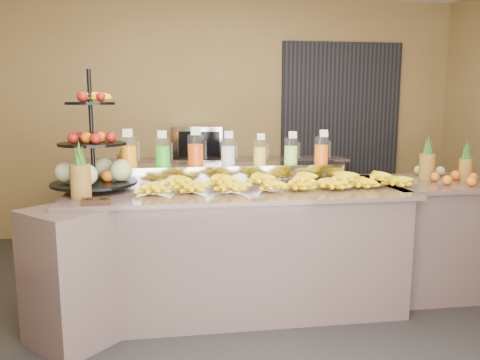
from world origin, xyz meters
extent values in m
plane|color=black|center=(0.00, 0.00, 0.00)|extent=(6.00, 6.00, 0.00)
cube|color=olive|center=(0.00, 2.51, 1.40)|extent=(6.00, 0.02, 2.80)
cube|color=black|center=(1.60, 2.46, 1.20)|extent=(1.50, 0.06, 2.20)
cube|color=#866661|center=(0.00, 0.30, 0.45)|extent=(2.40, 0.90, 0.90)
cube|color=#866661|center=(0.00, 0.30, 0.92)|extent=(2.50, 1.00, 0.03)
cube|color=#866661|center=(-1.15, -0.10, 0.45)|extent=(0.71, 0.71, 0.90)
cube|color=#866661|center=(1.70, 0.40, 0.45)|extent=(1.00, 0.80, 0.90)
cube|color=#866661|center=(1.70, 0.40, 0.92)|extent=(1.08, 0.88, 0.03)
cube|color=#866661|center=(0.00, 2.25, 0.45)|extent=(3.00, 0.50, 0.90)
cube|color=#866661|center=(0.00, 2.25, 0.92)|extent=(3.10, 0.55, 0.03)
cube|color=gray|center=(-0.04, 0.58, 1.01)|extent=(1.85, 0.30, 0.15)
cylinder|color=silver|center=(-0.82, 0.58, 1.20)|extent=(0.13, 0.13, 0.23)
cylinder|color=orange|center=(-0.82, 0.58, 1.16)|extent=(0.12, 0.12, 0.16)
cylinder|color=gray|center=(-0.84, 0.59, 1.25)|extent=(0.01, 0.01, 0.27)
cube|color=white|center=(-0.82, 0.52, 1.34)|extent=(0.07, 0.02, 0.06)
cylinder|color=silver|center=(-0.56, 0.58, 1.19)|extent=(0.12, 0.12, 0.22)
cylinder|color=#26BA13|center=(-0.56, 0.58, 1.15)|extent=(0.11, 0.11, 0.15)
cylinder|color=gray|center=(-0.57, 0.59, 1.24)|extent=(0.01, 0.01, 0.26)
cube|color=white|center=(-0.56, 0.53, 1.33)|extent=(0.07, 0.02, 0.06)
cylinder|color=silver|center=(-0.30, 0.58, 1.20)|extent=(0.13, 0.13, 0.24)
cylinder|color=#E73E00|center=(-0.30, 0.58, 1.16)|extent=(0.12, 0.12, 0.16)
cylinder|color=gray|center=(-0.32, 0.59, 1.26)|extent=(0.01, 0.01, 0.28)
cube|color=white|center=(-0.30, 0.52, 1.35)|extent=(0.08, 0.02, 0.07)
cylinder|color=silver|center=(-0.04, 0.58, 1.19)|extent=(0.12, 0.12, 0.21)
cylinder|color=silver|center=(-0.04, 0.58, 1.15)|extent=(0.11, 0.11, 0.15)
cylinder|color=gray|center=(-0.05, 0.59, 1.23)|extent=(0.01, 0.01, 0.25)
cube|color=white|center=(-0.04, 0.53, 1.32)|extent=(0.07, 0.02, 0.06)
cylinder|color=silver|center=(0.22, 0.58, 1.18)|extent=(0.11, 0.11, 0.20)
cylinder|color=gold|center=(0.22, 0.58, 1.15)|extent=(0.10, 0.10, 0.13)
cylinder|color=gray|center=(0.21, 0.59, 1.22)|extent=(0.01, 0.01, 0.23)
cube|color=white|center=(0.22, 0.53, 1.30)|extent=(0.06, 0.02, 0.05)
cylinder|color=silver|center=(0.48, 0.58, 1.18)|extent=(0.11, 0.11, 0.21)
cylinder|color=#AEE148|center=(0.48, 0.58, 1.15)|extent=(0.11, 0.11, 0.14)
cylinder|color=gray|center=(0.47, 0.59, 1.23)|extent=(0.01, 0.01, 0.24)
cube|color=white|center=(0.48, 0.53, 1.32)|extent=(0.07, 0.02, 0.06)
cylinder|color=silver|center=(0.74, 0.58, 1.19)|extent=(0.12, 0.12, 0.22)
cylinder|color=#FA5D00|center=(0.74, 0.58, 1.15)|extent=(0.11, 0.11, 0.15)
cylinder|color=gray|center=(0.73, 0.59, 1.24)|extent=(0.01, 0.01, 0.25)
cube|color=white|center=(0.74, 0.53, 1.32)|extent=(0.07, 0.02, 0.06)
ellipsoid|color=yellow|center=(-0.61, 0.22, 0.98)|extent=(0.25, 0.19, 0.11)
ellipsoid|color=yellow|center=(-0.35, 0.22, 0.98)|extent=(0.25, 0.19, 0.11)
ellipsoid|color=yellow|center=(-0.09, 0.22, 0.98)|extent=(0.25, 0.19, 0.11)
ellipsoid|color=yellow|center=(0.18, 0.22, 0.98)|extent=(0.25, 0.19, 0.11)
ellipsoid|color=yellow|center=(0.44, 0.22, 0.98)|extent=(0.25, 0.19, 0.11)
ellipsoid|color=yellow|center=(0.70, 0.22, 0.98)|extent=(0.25, 0.19, 0.11)
ellipsoid|color=yellow|center=(0.97, 0.22, 0.98)|extent=(0.25, 0.19, 0.11)
ellipsoid|color=yellow|center=(1.23, 0.22, 0.98)|extent=(0.25, 0.19, 0.11)
ellipsoid|color=yellow|center=(-0.43, 0.22, 1.06)|extent=(0.21, 0.17, 0.09)
ellipsoid|color=yellow|center=(-0.13, 0.22, 1.06)|extent=(0.21, 0.17, 0.09)
ellipsoid|color=yellow|center=(0.16, 0.22, 1.06)|extent=(0.21, 0.17, 0.09)
ellipsoid|color=yellow|center=(0.46, 0.22, 1.06)|extent=(0.21, 0.17, 0.09)
ellipsoid|color=yellow|center=(0.75, 0.22, 1.06)|extent=(0.21, 0.17, 0.09)
ellipsoid|color=yellow|center=(1.04, 0.22, 1.06)|extent=(0.21, 0.17, 0.09)
cylinder|color=black|center=(-1.06, 0.40, 1.37)|extent=(0.03, 0.03, 0.88)
cylinder|color=black|center=(-1.06, 0.40, 0.98)|extent=(0.66, 0.66, 0.02)
cylinder|color=black|center=(-1.06, 0.40, 1.27)|extent=(0.52, 0.52, 0.02)
cylinder|color=black|center=(-1.06, 0.40, 1.56)|extent=(0.37, 0.37, 0.02)
sphere|color=#C2C789|center=(-0.87, 0.40, 1.07)|extent=(0.17, 0.17, 0.17)
sphere|color=maroon|center=(-0.93, 0.40, 1.32)|extent=(0.08, 0.08, 0.08)
sphere|color=orange|center=(-1.16, 0.40, 1.03)|extent=(0.09, 0.09, 0.09)
cube|color=black|center=(-0.98, -0.09, 0.94)|extent=(0.20, 0.16, 0.03)
cylinder|color=brown|center=(-1.10, 0.08, 1.05)|extent=(0.14, 0.14, 0.23)
cone|color=#224D19|center=(-1.10, 0.08, 1.24)|extent=(0.07, 0.07, 0.16)
cylinder|color=brown|center=(-0.87, 0.75, 1.05)|extent=(0.12, 0.12, 0.23)
cone|color=#224D19|center=(-0.87, 0.75, 1.24)|extent=(0.06, 0.06, 0.16)
cylinder|color=brown|center=(1.65, 0.51, 1.04)|extent=(0.12, 0.12, 0.22)
cylinder|color=brown|center=(1.94, 0.42, 1.02)|extent=(0.11, 0.11, 0.18)
ellipsoid|color=orange|center=(1.78, 0.28, 0.97)|extent=(0.32, 0.22, 0.08)
cube|color=gray|center=(-0.18, 2.25, 1.12)|extent=(0.61, 0.47, 0.38)
camera|label=1|loc=(-0.49, -3.14, 1.56)|focal=35.00mm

